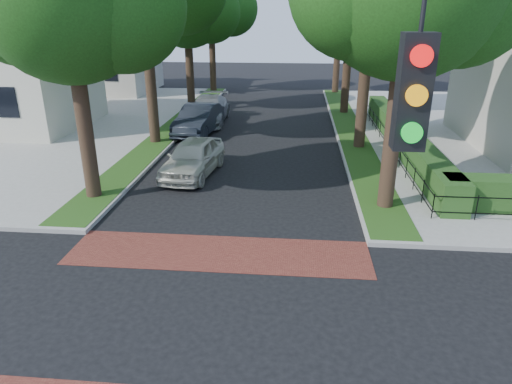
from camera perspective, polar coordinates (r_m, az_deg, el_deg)
ground at (r=11.19m, az=-7.49°, el=-15.52°), size 120.00×120.00×0.00m
crosswalk_far at (r=13.82m, az=-4.67°, el=-7.60°), size 9.00×2.20×0.01m
grass_strip_ne at (r=28.73m, az=11.56°, el=7.83°), size 1.60×29.80×0.02m
grass_strip_nw at (r=29.55m, az=-9.94°, el=8.31°), size 1.60×29.80×0.02m
tree_right_far at (r=33.10m, az=11.93°, el=21.35°), size 7.25×6.23×9.74m
tree_right_back at (r=42.07m, az=10.61°, el=21.85°), size 7.50×6.45×10.20m
tree_left_far at (r=33.78m, az=-8.42°, el=21.92°), size 7.00×6.02×9.86m
tree_left_back at (r=42.62m, az=-5.47°, el=22.28°), size 7.75×6.66×10.44m
hedge_main_road at (r=25.04m, az=17.85°, el=6.65°), size 1.00×18.00×1.20m
fence_main_road at (r=24.91m, az=16.01°, el=6.42°), size 0.06×18.00×0.90m
house_left_far at (r=44.40m, az=-19.28°, el=18.16°), size 10.00×9.00×10.14m
parked_car_front at (r=20.28m, az=-7.88°, el=4.31°), size 2.43×4.89×1.60m
parked_car_middle at (r=27.54m, az=-7.17°, el=9.00°), size 2.32×5.34×1.71m
parked_car_rear at (r=30.38m, az=-6.00°, el=10.18°), size 2.52×5.85×1.68m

